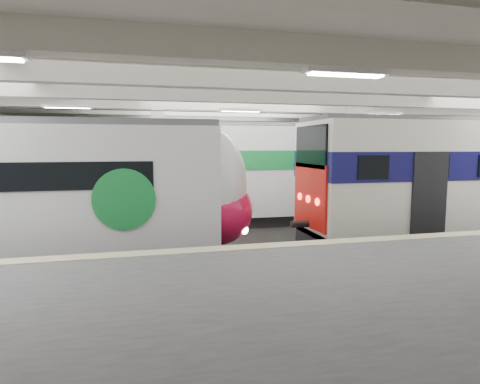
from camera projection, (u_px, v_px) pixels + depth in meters
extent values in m
cube|color=black|center=(254.00, 255.00, 13.55)|extent=(36.00, 24.00, 0.10)
cube|color=silver|center=(255.00, 86.00, 12.91)|extent=(36.00, 24.00, 0.20)
cube|color=beige|center=(207.00, 161.00, 22.89)|extent=(30.00, 0.10, 5.50)
cube|color=#4C4C4E|center=(352.00, 318.00, 7.21)|extent=(30.00, 7.00, 1.10)
cube|color=beige|center=(289.00, 244.00, 10.28)|extent=(30.00, 0.50, 0.02)
cube|color=beige|center=(159.00, 169.00, 15.42)|extent=(0.50, 0.50, 5.50)
cube|color=beige|center=(347.00, 166.00, 17.30)|extent=(0.50, 0.50, 5.50)
cube|color=beige|center=(255.00, 95.00, 12.95)|extent=(30.00, 18.00, 0.50)
cube|color=#59544C|center=(254.00, 251.00, 13.54)|extent=(30.00, 1.52, 0.16)
cube|color=#59544C|center=(223.00, 222.00, 18.85)|extent=(30.00, 1.52, 0.16)
cylinder|color=black|center=(255.00, 113.00, 13.01)|extent=(30.00, 0.03, 0.03)
cylinder|color=black|center=(222.00, 122.00, 18.32)|extent=(30.00, 0.03, 0.03)
cube|color=white|center=(275.00, 99.00, 11.06)|extent=(26.00, 8.40, 0.12)
cube|color=white|center=(1.00, 191.00, 11.50)|extent=(12.32, 2.75, 3.70)
ellipsoid|color=white|center=(213.00, 186.00, 12.95)|extent=(2.18, 2.69, 3.62)
ellipsoid|color=#C7103C|center=(217.00, 210.00, 13.07)|extent=(2.31, 2.75, 2.22)
cylinder|color=#198A3B|center=(124.00, 200.00, 10.98)|extent=(1.71, 0.06, 1.71)
cube|color=black|center=(6.00, 258.00, 11.73)|extent=(12.32, 1.92, 0.70)
cube|color=silver|center=(480.00, 176.00, 15.37)|extent=(13.95, 3.06, 3.97)
cube|color=red|center=(310.00, 196.00, 13.79)|extent=(0.08, 2.60, 2.18)
cube|color=black|center=(311.00, 147.00, 13.60)|extent=(0.08, 2.45, 1.43)
cube|color=black|center=(476.00, 230.00, 15.61)|extent=(13.95, 2.14, 0.70)
cube|color=white|center=(159.00, 172.00, 17.90)|extent=(14.76, 3.33, 3.99)
cube|color=#198A3B|center=(159.00, 160.00, 17.84)|extent=(14.80, 3.40, 0.84)
cube|color=#4C4C51|center=(158.00, 124.00, 17.66)|extent=(14.75, 2.81, 0.16)
cube|color=black|center=(161.00, 220.00, 18.15)|extent=(14.75, 3.02, 0.60)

